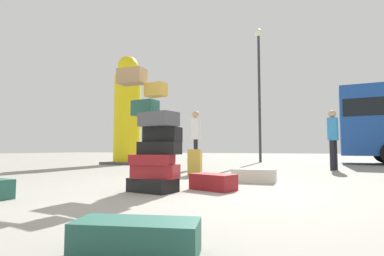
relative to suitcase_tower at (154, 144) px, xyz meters
name	(u,v)px	position (x,y,z in m)	size (l,w,h in m)	color
ground_plane	(172,192)	(0.28, 0.03, -0.69)	(80.00, 80.00, 0.00)	gray
suitcase_tower	(154,144)	(0.00, 0.00, 0.00)	(0.91, 0.63, 1.79)	black
suitcase_cream_upright_blue	(254,175)	(1.05, 1.86, -0.57)	(0.80, 0.42, 0.24)	beige
suitcase_maroon_foreground_far	(213,182)	(0.73, 0.51, -0.57)	(0.66, 0.36, 0.24)	maroon
suitcase_tan_foreground_near	(195,162)	(-0.51, 2.66, -0.38)	(0.29, 0.40, 0.61)	#B28C33
suitcase_teal_behind_tower	(137,237)	(1.28, -2.27, -0.59)	(0.73, 0.29, 0.20)	#26594C
person_bearded_onlooker	(333,134)	(2.48, 5.86, 0.36)	(0.30, 0.32, 1.75)	black
person_tourist_with_camera	(196,134)	(-1.27, 4.45, 0.37)	(0.30, 0.32, 1.76)	black
yellow_dummy_statue	(127,115)	(-5.21, 6.39, 1.33)	(1.53, 1.53, 4.51)	yellow
lamp_post	(259,75)	(-0.51, 10.23, 3.42)	(0.36, 0.36, 6.33)	#333338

